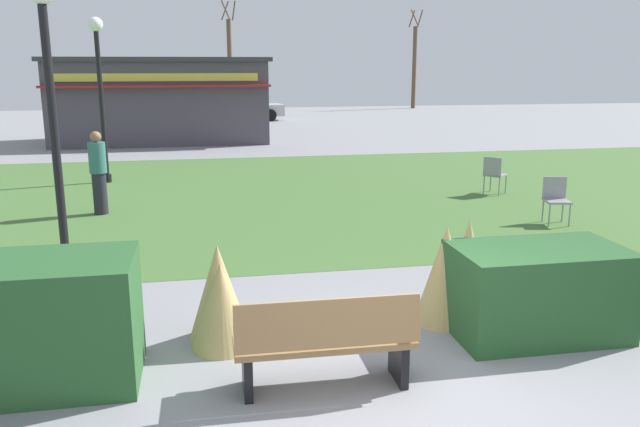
# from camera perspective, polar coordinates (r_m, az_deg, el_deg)

# --- Properties ---
(ground_plane) EXTENTS (80.00, 80.00, 0.00)m
(ground_plane) POSITION_cam_1_polar(r_m,az_deg,el_deg) (6.12, 7.59, -16.28)
(ground_plane) COLOR gray
(lawn_patch) EXTENTS (36.00, 12.00, 0.01)m
(lawn_patch) POSITION_cam_1_polar(r_m,az_deg,el_deg) (15.22, -3.96, 1.85)
(lawn_patch) COLOR #446B33
(lawn_patch) RESTS_ON ground_plane
(park_bench) EXTENTS (1.71, 0.55, 0.95)m
(park_bench) POSITION_cam_1_polar(r_m,az_deg,el_deg) (6.04, 0.51, -11.42)
(park_bench) COLOR #9E7547
(park_bench) RESTS_ON ground_plane
(hedge_right) EXTENTS (1.89, 1.10, 1.02)m
(hedge_right) POSITION_cam_1_polar(r_m,az_deg,el_deg) (7.63, 18.80, -6.58)
(hedge_right) COLOR #28562B
(hedge_right) RESTS_ON ground_plane
(ornamental_grass_behind_left) EXTENTS (0.64, 0.64, 1.23)m
(ornamental_grass_behind_left) POSITION_cam_1_polar(r_m,az_deg,el_deg) (7.83, 13.01, -4.85)
(ornamental_grass_behind_left) COLOR tan
(ornamental_grass_behind_left) RESTS_ON ground_plane
(ornamental_grass_behind_right) EXTENTS (0.70, 0.70, 1.18)m
(ornamental_grass_behind_right) POSITION_cam_1_polar(r_m,az_deg,el_deg) (7.67, 11.12, -5.35)
(ornamental_grass_behind_right) COLOR tan
(ornamental_grass_behind_right) RESTS_ON ground_plane
(ornamental_grass_behind_center) EXTENTS (0.66, 0.66, 0.96)m
(ornamental_grass_behind_center) POSITION_cam_1_polar(r_m,az_deg,el_deg) (6.97, -8.81, -8.14)
(ornamental_grass_behind_center) COLOR tan
(ornamental_grass_behind_center) RESTS_ON ground_plane
(ornamental_grass_behind_far) EXTENTS (0.69, 0.69, 1.10)m
(ornamental_grass_behind_far) POSITION_cam_1_polar(r_m,az_deg,el_deg) (7.17, -9.04, -6.96)
(ornamental_grass_behind_far) COLOR tan
(ornamental_grass_behind_far) RESTS_ON ground_plane
(lamppost_mid) EXTENTS (0.36, 0.36, 4.12)m
(lamppost_mid) POSITION_cam_1_polar(r_m,az_deg,el_deg) (9.64, -22.93, 9.82)
(lamppost_mid) COLOR black
(lamppost_mid) RESTS_ON ground_plane
(lamppost_far) EXTENTS (0.36, 0.36, 4.12)m
(lamppost_far) POSITION_cam_1_polar(r_m,az_deg,el_deg) (17.24, -19.07, 11.20)
(lamppost_far) COLOR black
(lamppost_far) RESTS_ON ground_plane
(food_kiosk) EXTENTS (8.29, 4.48, 3.24)m
(food_kiosk) POSITION_cam_1_polar(r_m,az_deg,el_deg) (26.08, -13.95, 9.84)
(food_kiosk) COLOR #47424C
(food_kiosk) RESTS_ON ground_plane
(cafe_chair_west) EXTENTS (0.52, 0.52, 0.89)m
(cafe_chair_west) POSITION_cam_1_polar(r_m,az_deg,el_deg) (13.02, 20.31, 1.46)
(cafe_chair_west) COLOR gray
(cafe_chair_west) RESTS_ON ground_plane
(cafe_chair_center) EXTENTS (0.62, 0.62, 0.89)m
(cafe_chair_center) POSITION_cam_1_polar(r_m,az_deg,el_deg) (15.49, 15.28, 3.59)
(cafe_chair_center) COLOR gray
(cafe_chair_center) RESTS_ON ground_plane
(person_strolling) EXTENTS (0.34, 0.34, 1.69)m
(person_strolling) POSITION_cam_1_polar(r_m,az_deg,el_deg) (13.66, -19.18, 3.49)
(person_strolling) COLOR #23232D
(person_strolling) RESTS_ON ground_plane
(parked_car_west_slot) EXTENTS (4.33, 2.31, 1.20)m
(parked_car_west_slot) POSITION_cam_1_polar(r_m,az_deg,el_deg) (35.14, -15.90, 8.90)
(parked_car_west_slot) COLOR silver
(parked_car_west_slot) RESTS_ON ground_plane
(parked_car_center_slot) EXTENTS (4.34, 2.33, 1.20)m
(parked_car_center_slot) POSITION_cam_1_polar(r_m,az_deg,el_deg) (35.08, -6.94, 9.29)
(parked_car_center_slot) COLOR #B7BABF
(parked_car_center_slot) RESTS_ON ground_plane
(tree_left_bg) EXTENTS (0.91, 0.96, 6.50)m
(tree_left_bg) POSITION_cam_1_polar(r_m,az_deg,el_deg) (45.01, 8.42, 12.96)
(tree_left_bg) COLOR brown
(tree_left_bg) RESTS_ON ground_plane
(tree_center_bg) EXTENTS (0.91, 0.96, 6.66)m
(tree_center_bg) POSITION_cam_1_polar(r_m,az_deg,el_deg) (40.27, -8.05, 13.07)
(tree_center_bg) COLOR brown
(tree_center_bg) RESTS_ON ground_plane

